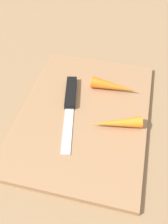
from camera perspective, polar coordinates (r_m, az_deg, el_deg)
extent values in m
plane|color=#8C6D4C|center=(0.52, 0.00, -0.88)|extent=(1.40, 1.40, 0.00)
cube|color=#99704C|center=(0.52, 0.00, -0.44)|extent=(0.36, 0.26, 0.01)
cube|color=#B7B7BC|center=(0.48, -3.79, -4.21)|extent=(0.11, 0.04, 0.00)
cube|color=black|center=(0.54, -3.04, 4.57)|extent=(0.09, 0.04, 0.01)
cone|color=orange|center=(0.48, 7.36, -2.55)|extent=(0.05, 0.10, 0.02)
cone|color=orange|center=(0.55, 6.97, 5.87)|extent=(0.03, 0.10, 0.03)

